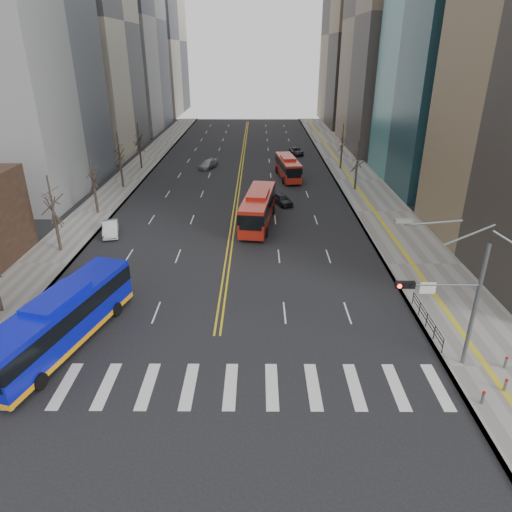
{
  "coord_description": "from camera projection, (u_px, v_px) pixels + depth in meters",
  "views": [
    {
      "loc": [
        2.73,
        -20.63,
        17.51
      ],
      "look_at": [
        2.6,
        10.28,
        3.51
      ],
      "focal_mm": 32.0,
      "sensor_mm": 36.0,
      "label": 1
    }
  ],
  "objects": [
    {
      "name": "car_dark_mid",
      "position": [
        282.0,
        199.0,
        56.34
      ],
      "size": [
        2.94,
        4.15,
        1.31
      ],
      "primitive_type": "imported",
      "rotation": [
        0.0,
        0.0,
        0.41
      ],
      "color": "black",
      "rests_on": "ground"
    },
    {
      "name": "car_dark_far",
      "position": [
        296.0,
        151.0,
        83.21
      ],
      "size": [
        2.59,
        4.74,
        1.26
      ],
      "primitive_type": "imported",
      "rotation": [
        0.0,
        0.0,
        0.12
      ],
      "color": "black",
      "rests_on": "ground"
    },
    {
      "name": "signal_mast",
      "position": [
        452.0,
        295.0,
        25.79
      ],
      "size": [
        5.37,
        0.37,
        9.39
      ],
      "color": "slate",
      "rests_on": "ground"
    },
    {
      "name": "car_white",
      "position": [
        110.0,
        228.0,
        47.04
      ],
      "size": [
        2.57,
        4.51,
        1.4
      ],
      "primitive_type": "imported",
      "rotation": [
        0.0,
        0.0,
        0.27
      ],
      "color": "silver",
      "rests_on": "ground"
    },
    {
      "name": "bollards",
      "position": [
        498.0,
        381.0,
        25.59
      ],
      "size": [
        2.87,
        3.17,
        0.78
      ],
      "color": "slate",
      "rests_on": "sidewalk_right"
    },
    {
      "name": "blue_bus",
      "position": [
        61.0,
        319.0,
        28.91
      ],
      "size": [
        5.88,
        12.94,
        3.67
      ],
      "color": "#0B13B1",
      "rests_on": "ground"
    },
    {
      "name": "street_trees",
      "position": [
        177.0,
        164.0,
        55.51
      ],
      "size": [
        35.2,
        47.2,
        7.6
      ],
      "color": "#2F251D",
      "rests_on": "ground"
    },
    {
      "name": "centerline",
      "position": [
        242.0,
        165.0,
        76.12
      ],
      "size": [
        0.55,
        100.0,
        0.01
      ],
      "color": "gold",
      "rests_on": "ground"
    },
    {
      "name": "red_bus_near",
      "position": [
        258.0,
        207.0,
        49.4
      ],
      "size": [
        4.11,
        11.71,
        3.63
      ],
      "color": "#B01F12",
      "rests_on": "ground"
    },
    {
      "name": "office_towers",
      "position": [
        243.0,
        9.0,
        78.55
      ],
      "size": [
        83.0,
        134.0,
        58.0
      ],
      "color": "gray",
      "rests_on": "ground"
    },
    {
      "name": "sidewalk_left",
      "position": [
        127.0,
        180.0,
        67.05
      ],
      "size": [
        5.0,
        130.0,
        0.15
      ],
      "primitive_type": "cube",
      "color": "slate",
      "rests_on": "ground"
    },
    {
      "name": "sidewalk_right",
      "position": [
        358.0,
        180.0,
        66.92
      ],
      "size": [
        7.0,
        130.0,
        0.15
      ],
      "primitive_type": "cube",
      "color": "slate",
      "rests_on": "ground"
    },
    {
      "name": "ground",
      "position": [
        210.0,
        386.0,
        26.03
      ],
      "size": [
        220.0,
        220.0,
        0.0
      ],
      "primitive_type": "plane",
      "color": "black"
    },
    {
      "name": "car_silver",
      "position": [
        208.0,
        164.0,
        73.64
      ],
      "size": [
        3.36,
        4.78,
        1.28
      ],
      "primitive_type": "imported",
      "rotation": [
        0.0,
        0.0,
        -0.39
      ],
      "color": "gray",
      "rests_on": "ground"
    },
    {
      "name": "crosswalk",
      "position": [
        210.0,
        386.0,
        26.02
      ],
      "size": [
        26.7,
        4.0,
        0.01
      ],
      "color": "silver",
      "rests_on": "ground"
    },
    {
      "name": "red_bus_far",
      "position": [
        288.0,
        166.0,
        67.55
      ],
      "size": [
        3.47,
        10.26,
        3.22
      ],
      "color": "#B01F12",
      "rests_on": "ground"
    },
    {
      "name": "pedestrian_railing",
      "position": [
        427.0,
        318.0,
        31.1
      ],
      "size": [
        0.06,
        6.06,
        1.02
      ],
      "color": "black",
      "rests_on": "sidewalk_right"
    }
  ]
}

